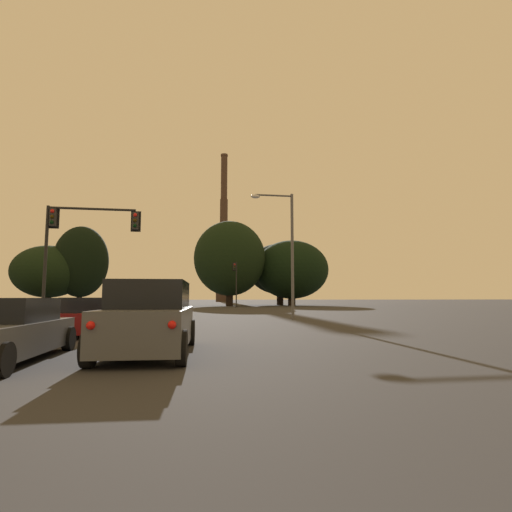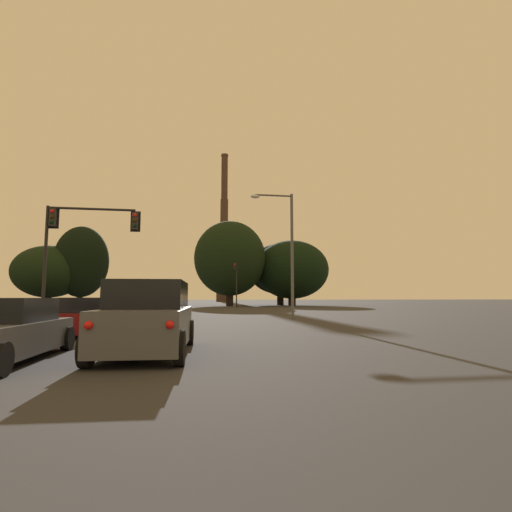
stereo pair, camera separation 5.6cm
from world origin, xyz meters
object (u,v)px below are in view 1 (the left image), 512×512
object	(u,v)px
suv_center_lane_second	(151,318)
smokestack	(224,243)
sedan_left_lane_second	(2,332)
traffic_light_overhead_left	(77,234)
hatchback_left_lane_front	(88,318)
traffic_light_far_right	(236,278)
street_lamp	(286,242)

from	to	relation	value
suv_center_lane_second	smokestack	distance (m)	134.59
sedan_left_lane_second	traffic_light_overhead_left	xyz separation A→B (m)	(-2.41, 14.32, 4.46)
hatchback_left_lane_front	traffic_light_overhead_left	distance (m)	9.55
traffic_light_overhead_left	traffic_light_far_right	world-z (taller)	traffic_light_far_right
suv_center_lane_second	street_lamp	world-z (taller)	street_lamp
hatchback_left_lane_front	sedan_left_lane_second	size ratio (longest dim) A/B	0.88
traffic_light_far_right	hatchback_left_lane_front	bearing A→B (deg)	-103.52
smokestack	hatchback_left_lane_front	bearing A→B (deg)	-96.74
sedan_left_lane_second	suv_center_lane_second	bearing A→B (deg)	14.30
sedan_left_lane_second	suv_center_lane_second	distance (m)	3.27
hatchback_left_lane_front	traffic_light_far_right	distance (m)	44.25
suv_center_lane_second	hatchback_left_lane_front	bearing A→B (deg)	120.03
traffic_light_overhead_left	sedan_left_lane_second	bearing A→B (deg)	-80.45
hatchback_left_lane_front	suv_center_lane_second	size ratio (longest dim) A/B	0.84
suv_center_lane_second	street_lamp	size ratio (longest dim) A/B	0.58
hatchback_left_lane_front	street_lamp	world-z (taller)	street_lamp
street_lamp	hatchback_left_lane_front	bearing A→B (deg)	-135.04
sedan_left_lane_second	traffic_light_overhead_left	world-z (taller)	traffic_light_overhead_left
suv_center_lane_second	traffic_light_overhead_left	bearing A→B (deg)	115.17
hatchback_left_lane_front	street_lamp	xyz separation A→B (m)	(10.22, 10.21, 4.60)
sedan_left_lane_second	traffic_light_overhead_left	size ratio (longest dim) A/B	0.70
hatchback_left_lane_front	suv_center_lane_second	xyz separation A→B (m)	(2.86, -5.55, 0.23)
sedan_left_lane_second	traffic_light_far_right	xyz separation A→B (m)	(10.62, 49.20, 3.72)
hatchback_left_lane_front	traffic_light_far_right	bearing A→B (deg)	73.67
traffic_light_far_right	smokestack	distance (m)	85.87
suv_center_lane_second	traffic_light_far_right	bearing A→B (deg)	84.05
suv_center_lane_second	sedan_left_lane_second	bearing A→B (deg)	-163.38
street_lamp	smokestack	size ratio (longest dim) A/B	0.16
traffic_light_overhead_left	smokestack	size ratio (longest dim) A/B	0.12
hatchback_left_lane_front	smokestack	xyz separation A→B (m)	(15.00, 126.93, 20.61)
smokestack	suv_center_lane_second	bearing A→B (deg)	-95.24
sedan_left_lane_second	suv_center_lane_second	size ratio (longest dim) A/B	0.95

